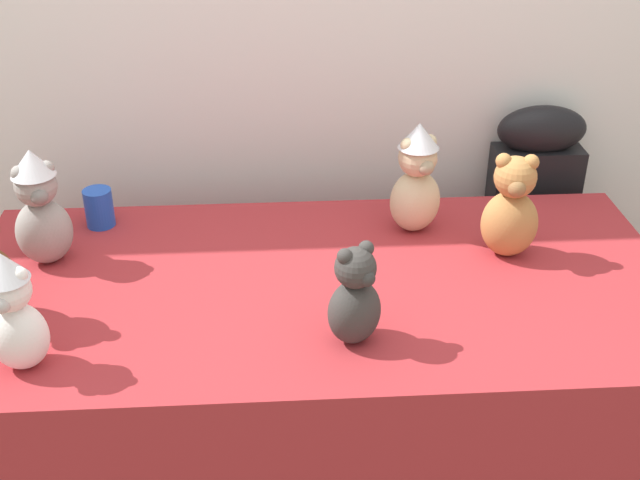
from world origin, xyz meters
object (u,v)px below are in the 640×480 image
teddy_bear_caramel (511,209)px  teddy_bear_ash (40,209)px  display_table (320,402)px  instrument_case (524,250)px  party_cup_blue (99,208)px  teddy_bear_snow (13,313)px  teddy_bear_charcoal (355,297)px  teddy_bear_sand (416,179)px

teddy_bear_caramel → teddy_bear_ash: 1.21m
display_table → teddy_bear_ash: (-0.70, 0.14, 0.55)m
instrument_case → teddy_bear_ash: size_ratio=3.27×
teddy_bear_caramel → party_cup_blue: bearing=177.8°
teddy_bear_snow → teddy_bear_ash: size_ratio=0.89×
teddy_bear_charcoal → teddy_bear_sand: size_ratio=0.77×
teddy_bear_ash → instrument_case: bearing=-6.2°
display_table → teddy_bear_charcoal: bearing=-76.1°
teddy_bear_ash → party_cup_blue: size_ratio=2.88×
display_table → teddy_bear_snow: size_ratio=6.44×
teddy_bear_snow → teddy_bear_sand: bearing=37.4°
teddy_bear_charcoal → party_cup_blue: bearing=106.8°
teddy_bear_caramel → teddy_bear_sand: 0.27m
teddy_bear_caramel → teddy_bear_ash: (-1.21, 0.04, 0.02)m
teddy_bear_charcoal → teddy_bear_snow: size_ratio=0.87×
display_table → teddy_bear_caramel: 0.74m
display_table → teddy_bear_sand: bearing=42.5°
teddy_bear_charcoal → teddy_bear_ash: teddy_bear_ash is taller
party_cup_blue → teddy_bear_ash: bearing=-117.8°
instrument_case → party_cup_blue: bearing=-169.0°
instrument_case → teddy_bear_ash: (-1.43, -0.43, 0.43)m
teddy_bear_ash → party_cup_blue: (0.10, 0.19, -0.10)m
display_table → teddy_bear_ash: 0.91m
instrument_case → teddy_bear_charcoal: (-0.67, -0.83, 0.39)m
teddy_bear_charcoal → teddy_bear_caramel: bearing=6.5°
display_table → teddy_bear_ash: size_ratio=5.72×
teddy_bear_sand → party_cup_blue: bearing=155.3°
teddy_bear_charcoal → teddy_bear_sand: (0.22, 0.50, 0.04)m
party_cup_blue → display_table: bearing=-29.1°
instrument_case → teddy_bear_charcoal: teddy_bear_charcoal is taller
teddy_bear_ash → teddy_bear_snow: bearing=-106.9°
display_table → party_cup_blue: 0.83m
teddy_bear_charcoal → instrument_case: bearing=19.1°
display_table → teddy_bear_caramel: bearing=11.8°
teddy_bear_snow → teddy_bear_ash: teddy_bear_ash is taller
display_table → party_cup_blue: size_ratio=16.49×
teddy_bear_caramel → teddy_bear_charcoal: size_ratio=1.18×
teddy_bear_snow → teddy_bear_sand: teddy_bear_sand is taller
display_table → teddy_bear_caramel: size_ratio=6.28×
teddy_bear_caramel → teddy_bear_charcoal: 0.57m
party_cup_blue → teddy_bear_snow: bearing=-94.9°
display_table → teddy_bear_charcoal: (0.06, -0.25, 0.51)m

